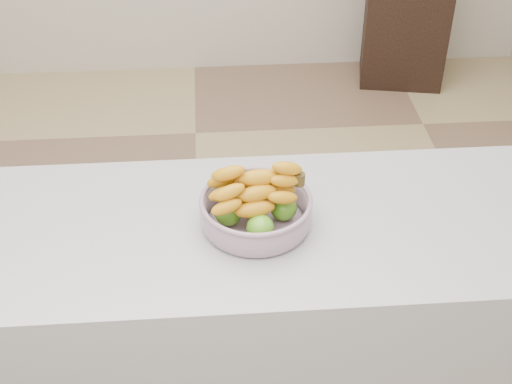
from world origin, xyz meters
TOP-DOWN VIEW (x-y plane):
  - ground at (0.00, 0.00)m, footprint 4.00×4.00m
  - counter at (0.00, -0.64)m, footprint 2.00×0.60m
  - cabinet at (1.23, 1.78)m, footprint 0.53×0.45m
  - fruit_bowl at (0.18, -0.64)m, footprint 0.28×0.28m

SIDE VIEW (x-z plane):
  - ground at x=0.00m, z-range 0.00..0.00m
  - cabinet at x=1.23m, z-range 0.00..0.84m
  - counter at x=0.00m, z-range 0.00..0.90m
  - fruit_bowl at x=0.18m, z-range 0.87..1.03m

